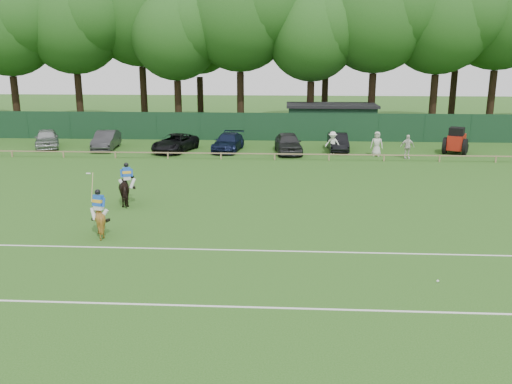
# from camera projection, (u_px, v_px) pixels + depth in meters

# --- Properties ---
(ground) EXTENTS (160.00, 160.00, 0.00)m
(ground) POSITION_uv_depth(u_px,v_px,m) (240.00, 242.00, 22.75)
(ground) COLOR #1E4C14
(ground) RESTS_ON ground
(horse_dark) EXTENTS (1.56, 2.17, 1.67)m
(horse_dark) POSITION_uv_depth(u_px,v_px,m) (128.00, 189.00, 28.19)
(horse_dark) COLOR black
(horse_dark) RESTS_ON ground
(horse_chestnut) EXTENTS (1.52, 1.61, 1.45)m
(horse_chestnut) POSITION_uv_depth(u_px,v_px,m) (100.00, 219.00, 23.43)
(horse_chestnut) COLOR brown
(horse_chestnut) RESTS_ON ground
(sedan_silver) EXTENTS (3.43, 4.89, 1.54)m
(sedan_silver) POSITION_uv_depth(u_px,v_px,m) (47.00, 138.00, 45.04)
(sedan_silver) COLOR #A2A5A7
(sedan_silver) RESTS_ON ground
(sedan_grey) EXTENTS (2.03, 4.68, 1.50)m
(sedan_grey) POSITION_uv_depth(u_px,v_px,m) (106.00, 140.00, 44.35)
(sedan_grey) COLOR #2F2F32
(sedan_grey) RESTS_ON ground
(suv_black) EXTENTS (3.49, 5.41, 1.39)m
(suv_black) POSITION_uv_depth(u_px,v_px,m) (175.00, 143.00, 43.34)
(suv_black) COLOR black
(suv_black) RESTS_ON ground
(sedan_navy) EXTENTS (2.51, 5.02, 1.40)m
(sedan_navy) POSITION_uv_depth(u_px,v_px,m) (228.00, 142.00, 43.61)
(sedan_navy) COLOR #111936
(sedan_navy) RESTS_ON ground
(hatch_grey) EXTENTS (2.42, 4.93, 1.62)m
(hatch_grey) POSITION_uv_depth(u_px,v_px,m) (288.00, 143.00, 42.56)
(hatch_grey) COLOR #2A2B2D
(hatch_grey) RESTS_ON ground
(estate_black) EXTENTS (1.50, 4.24, 1.39)m
(estate_black) POSITION_uv_depth(u_px,v_px,m) (338.00, 142.00, 43.66)
(estate_black) COLOR black
(estate_black) RESTS_ON ground
(spectator_left) EXTENTS (1.30, 0.95, 1.80)m
(spectator_left) POSITION_uv_depth(u_px,v_px,m) (333.00, 143.00, 41.92)
(spectator_left) COLOR white
(spectator_left) RESTS_ON ground
(spectator_mid) EXTENTS (1.09, 0.53, 1.80)m
(spectator_mid) POSITION_uv_depth(u_px,v_px,m) (407.00, 147.00, 40.35)
(spectator_mid) COLOR silver
(spectator_mid) RESTS_ON ground
(spectator_right) EXTENTS (1.03, 0.78, 1.89)m
(spectator_right) POSITION_uv_depth(u_px,v_px,m) (377.00, 144.00, 41.35)
(spectator_right) COLOR beige
(spectator_right) RESTS_ON ground
(rider_dark) EXTENTS (0.91, 0.55, 1.41)m
(rider_dark) POSITION_uv_depth(u_px,v_px,m) (127.00, 175.00, 27.99)
(rider_dark) COLOR silver
(rider_dark) RESTS_ON ground
(rider_chestnut) EXTENTS (0.92, 0.73, 2.05)m
(rider_chestnut) POSITION_uv_depth(u_px,v_px,m) (98.00, 204.00, 23.25)
(rider_chestnut) COLOR silver
(rider_chestnut) RESTS_ON ground
(polo_ball) EXTENTS (0.09, 0.09, 0.09)m
(polo_ball) POSITION_uv_depth(u_px,v_px,m) (438.00, 281.00, 18.75)
(polo_ball) COLOR silver
(polo_ball) RESTS_ON ground
(pitch_lines) EXTENTS (60.00, 5.10, 0.01)m
(pitch_lines) POSITION_uv_depth(u_px,v_px,m) (231.00, 275.00, 19.37)
(pitch_lines) COLOR silver
(pitch_lines) RESTS_ON ground
(pitch_rail) EXTENTS (62.10, 0.10, 0.50)m
(pitch_rail) POSITION_uv_depth(u_px,v_px,m) (261.00, 154.00, 40.04)
(pitch_rail) COLOR #997F5B
(pitch_rail) RESTS_ON ground
(perimeter_fence) EXTENTS (92.08, 0.08, 2.50)m
(perimeter_fence) POSITION_uv_depth(u_px,v_px,m) (266.00, 127.00, 48.54)
(perimeter_fence) COLOR #14351E
(perimeter_fence) RESTS_ON ground
(utility_shed) EXTENTS (8.40, 4.40, 3.04)m
(utility_shed) POSITION_uv_depth(u_px,v_px,m) (331.00, 120.00, 51.02)
(utility_shed) COLOR #14331E
(utility_shed) RESTS_ON ground
(tree_row) EXTENTS (96.00, 12.00, 21.00)m
(tree_row) POSITION_uv_depth(u_px,v_px,m) (288.00, 129.00, 56.47)
(tree_row) COLOR #26561C
(tree_row) RESTS_ON ground
(tractor) EXTENTS (2.54, 2.95, 2.09)m
(tractor) POSITION_uv_depth(u_px,v_px,m) (456.00, 141.00, 42.30)
(tractor) COLOR #9F1A0E
(tractor) RESTS_ON ground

